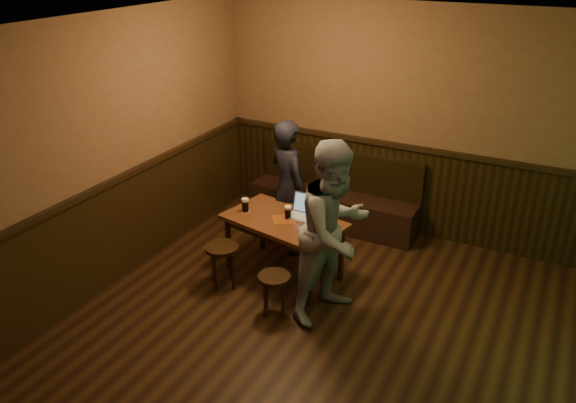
% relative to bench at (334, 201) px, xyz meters
% --- Properties ---
extents(room, '(5.04, 6.04, 2.84)m').
position_rel_bench_xyz_m(room, '(0.88, -2.53, 0.89)').
color(room, black).
rests_on(room, ground).
extents(bench, '(2.20, 0.50, 0.95)m').
position_rel_bench_xyz_m(bench, '(0.00, 0.00, 0.00)').
color(bench, black).
rests_on(bench, ground).
extents(pub_table, '(1.39, 0.95, 0.69)m').
position_rel_bench_xyz_m(pub_table, '(-0.00, -1.41, 0.28)').
color(pub_table, '#502D17').
rests_on(pub_table, ground).
extents(stool_left, '(0.39, 0.39, 0.48)m').
position_rel_bench_xyz_m(stool_left, '(-0.47, -1.91, 0.07)').
color(stool_left, black).
rests_on(stool_left, ground).
extents(stool_right, '(0.41, 0.41, 0.43)m').
position_rel_bench_xyz_m(stool_right, '(0.25, -2.09, 0.04)').
color(stool_right, black).
rests_on(stool_right, ground).
extents(pint_left, '(0.10, 0.10, 0.16)m').
position_rel_bench_xyz_m(pint_left, '(-0.46, -1.44, 0.45)').
color(pint_left, '#AA151B').
rests_on(pint_left, pub_table).
extents(pint_mid, '(0.10, 0.10, 0.15)m').
position_rel_bench_xyz_m(pint_mid, '(0.03, -1.37, 0.44)').
color(pint_mid, '#AA151B').
rests_on(pint_mid, pub_table).
extents(pint_right, '(0.11, 0.11, 0.17)m').
position_rel_bench_xyz_m(pint_right, '(0.35, -1.47, 0.46)').
color(pint_right, '#AA151B').
rests_on(pint_right, pub_table).
extents(laptop, '(0.33, 0.27, 0.24)m').
position_rel_bench_xyz_m(laptop, '(0.17, -1.23, 0.43)').
color(laptop, silver).
rests_on(laptop, pub_table).
extents(menu, '(0.27, 0.25, 0.00)m').
position_rel_bench_xyz_m(menu, '(0.44, -1.63, 0.37)').
color(menu, silver).
rests_on(menu, pub_table).
extents(person_suit, '(0.70, 0.62, 1.62)m').
position_rel_bench_xyz_m(person_suit, '(-0.23, -0.88, 0.50)').
color(person_suit, black).
rests_on(person_suit, ground).
extents(person_grey, '(0.93, 1.05, 1.81)m').
position_rel_bench_xyz_m(person_grey, '(0.75, -1.80, 0.59)').
color(person_grey, '#939399').
rests_on(person_grey, ground).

